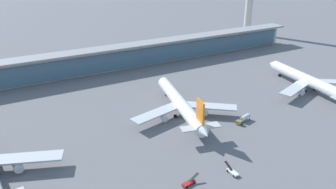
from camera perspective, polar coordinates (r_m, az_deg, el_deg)
ground_plane at (r=150.95m, az=2.51°, el=-4.59°), size 1200.00×1200.00×0.00m
airliner_centre_stand at (r=154.18m, az=2.20°, el=-1.67°), size 49.29×65.05×17.47m
airliner_right_stand at (r=197.23m, az=22.91°, el=2.16°), size 50.06×65.57×17.47m
service_truck_mid_apron_olive at (r=153.36m, az=12.80°, el=-4.00°), size 8.89×4.58×2.95m
service_truck_by_tail_white at (r=119.92m, az=10.91°, el=-12.78°), size 1.96×6.81×2.70m
service_truck_on_taxiway_red at (r=113.37m, az=3.61°, el=-14.75°), size 6.94×2.79×2.70m
terminal_building at (r=217.60m, az=-8.97°, el=6.30°), size 281.01×12.80×15.20m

